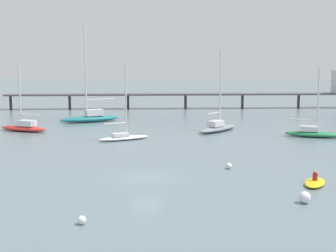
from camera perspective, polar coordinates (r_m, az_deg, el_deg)
name	(u,v)px	position (r m, az deg, el deg)	size (l,w,h in m)	color
ground_plane	(145,177)	(37.39, -2.83, -6.30)	(400.00, 400.00, 0.00)	slate
pier	(256,89)	(92.01, 10.76, 4.50)	(68.59, 13.14, 7.40)	#4C4C51
sailboat_green	(313,132)	(59.19, 17.42, -0.74)	(7.07, 3.02, 8.46)	#287F4C
sailboat_red	(24,126)	(63.92, -17.31, -0.06)	(7.38, 3.72, 9.15)	red
sailboat_gray	(218,126)	(61.40, 6.13, -0.04)	(6.03, 7.58, 10.56)	gray
sailboat_teal	(90,116)	(71.38, -9.56, 1.18)	(9.01, 6.59, 14.59)	#1E727A
sailboat_white	(123,135)	(54.77, -5.52, -1.15)	(6.17, 4.88, 9.10)	white
dinghy_yellow	(315,182)	(36.74, 17.64, -6.61)	(2.41, 3.47, 1.14)	yellow
mooring_buoy_inner	(82,220)	(27.33, -10.57, -11.33)	(0.52, 0.52, 0.52)	silver
mooring_buoy_outer	(305,197)	(31.90, 16.49, -8.42)	(0.79, 0.79, 0.79)	silver
mooring_buoy_far	(229,166)	(40.37, 7.51, -4.89)	(0.53, 0.53, 0.53)	silver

